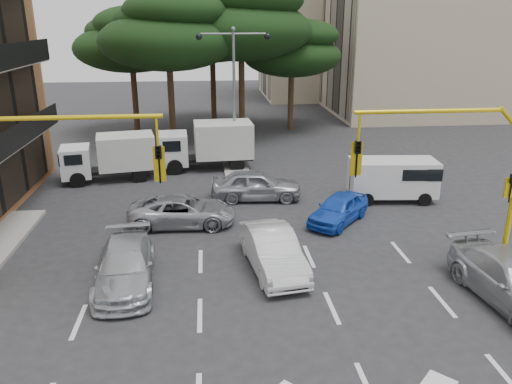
# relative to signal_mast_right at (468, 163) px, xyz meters

# --- Properties ---
(ground) EXTENTS (120.00, 120.00, 0.00)m
(ground) POSITION_rel_signal_mast_right_xyz_m (-6.80, -1.99, -3.88)
(ground) COLOR #28282B
(ground) RESTS_ON ground
(median_strip) EXTENTS (1.40, 6.00, 0.15)m
(median_strip) POSITION_rel_signal_mast_right_xyz_m (-6.80, 14.01, -3.81)
(median_strip) COLOR gray
(median_strip) RESTS_ON ground
(apartment_beige_near) EXTENTS (20.20, 12.15, 18.70)m
(apartment_beige_near) POSITION_rel_signal_mast_right_xyz_m (13.15, 30.01, 5.47)
(apartment_beige_near) COLOR #BCB08D
(apartment_beige_near) RESTS_ON ground
(apartment_beige_far) EXTENTS (16.20, 12.15, 16.70)m
(apartment_beige_far) POSITION_rel_signal_mast_right_xyz_m (6.15, 42.01, 4.47)
(apartment_beige_far) COLOR #BCB08D
(apartment_beige_far) RESTS_ON ground
(pine_left_near) EXTENTS (9.15, 9.15, 10.23)m
(pine_left_near) POSITION_rel_signal_mast_right_xyz_m (-10.75, 19.96, 3.72)
(pine_left_near) COLOR #382616
(pine_left_near) RESTS_ON ground
(pine_center) EXTENTS (9.98, 9.98, 11.16)m
(pine_center) POSITION_rel_signal_mast_right_xyz_m (-5.75, 21.96, 4.41)
(pine_center) COLOR #382616
(pine_center) RESTS_ON ground
(pine_left_far) EXTENTS (8.32, 8.32, 9.30)m
(pine_left_far) POSITION_rel_signal_mast_right_xyz_m (-13.75, 23.96, 3.03)
(pine_left_far) COLOR #382616
(pine_left_far) RESTS_ON ground
(pine_right) EXTENTS (7.49, 7.49, 8.37)m
(pine_right) POSITION_rel_signal_mast_right_xyz_m (-1.75, 23.96, 2.33)
(pine_right) COLOR #382616
(pine_right) RESTS_ON ground
(pine_back) EXTENTS (9.15, 9.15, 10.23)m
(pine_back) POSITION_rel_signal_mast_right_xyz_m (-7.75, 26.96, 3.72)
(pine_back) COLOR #382616
(pine_back) RESTS_ON ground
(signal_mast_right) EXTENTS (5.79, 0.37, 6.00)m
(signal_mast_right) POSITION_rel_signal_mast_right_xyz_m (0.00, 0.00, 0.00)
(signal_mast_right) COLOR gold
(signal_mast_right) RESTS_ON ground
(signal_mast_left) EXTENTS (5.79, 0.37, 6.00)m
(signal_mast_left) POSITION_rel_signal_mast_right_xyz_m (-13.61, 0.00, 0.00)
(signal_mast_left) COLOR gold
(signal_mast_left) RESTS_ON ground
(street_lamp_center) EXTENTS (4.16, 0.36, 7.77)m
(street_lamp_center) POSITION_rel_signal_mast_right_xyz_m (-6.80, 14.01, 1.54)
(street_lamp_center) COLOR slate
(street_lamp_center) RESTS_ON median_strip
(car_white_hatch) EXTENTS (2.13, 4.50, 1.42)m
(car_white_hatch) POSITION_rel_signal_mast_right_xyz_m (-6.28, 0.67, -3.17)
(car_white_hatch) COLOR silver
(car_white_hatch) RESTS_ON ground
(car_blue_compact) EXTENTS (3.48, 3.69, 1.23)m
(car_blue_compact) POSITION_rel_signal_mast_right_xyz_m (-2.90, 4.65, -3.27)
(car_blue_compact) COLOR blue
(car_blue_compact) RESTS_ON ground
(car_silver_wagon) EXTENTS (2.16, 4.66, 1.32)m
(car_silver_wagon) POSITION_rel_signal_mast_right_xyz_m (-11.24, 0.12, -3.23)
(car_silver_wagon) COLOR #ADB0B5
(car_silver_wagon) RESTS_ON ground
(car_silver_cross_a) EXTENTS (4.56, 2.22, 1.25)m
(car_silver_cross_a) POSITION_rel_signal_mast_right_xyz_m (-9.57, 5.01, -3.26)
(car_silver_cross_a) COLOR #A1A2A9
(car_silver_cross_a) RESTS_ON ground
(car_silver_cross_b) EXTENTS (4.45, 2.04, 1.48)m
(car_silver_cross_b) POSITION_rel_signal_mast_right_xyz_m (-6.14, 7.90, -3.15)
(car_silver_cross_b) COLOR #9D9FA5
(car_silver_cross_b) RESTS_ON ground
(van_white) EXTENTS (4.22, 2.21, 2.03)m
(van_white) POSITION_rel_signal_mast_right_xyz_m (0.38, 7.21, -2.87)
(van_white) COLOR silver
(van_white) RESTS_ON ground
(box_truck_a) EXTENTS (5.25, 2.94, 2.44)m
(box_truck_a) POSITION_rel_signal_mast_right_xyz_m (-13.71, 11.83, -2.66)
(box_truck_a) COLOR white
(box_truck_a) RESTS_ON ground
(box_truck_b) EXTENTS (5.62, 2.63, 2.70)m
(box_truck_b) POSITION_rel_signal_mast_right_xyz_m (-8.49, 13.51, -2.53)
(box_truck_b) COLOR silver
(box_truck_b) RESTS_ON ground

